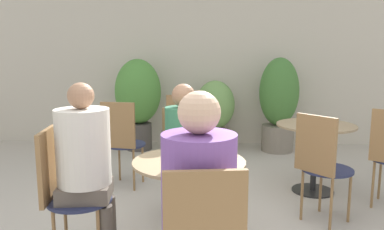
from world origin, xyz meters
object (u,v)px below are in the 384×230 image
object	(u,v)px
cafe_table_near	(189,185)
potted_plant_2	(279,101)
potted_plant_0	(138,97)
bistro_chair_0	(183,151)
cafe_table_far	(315,140)
bistro_chair_6	(122,137)
potted_plant_1	(215,110)
bistro_chair_1	(64,185)
bistro_chair_4	(180,124)
seated_person_1	(86,159)
beer_glass_0	(172,154)
bistro_chair_3	(321,160)
beer_glass_1	(194,142)
seated_person_2	(199,194)
seated_person_0	(184,139)

from	to	relation	value
cafe_table_near	potted_plant_2	xyz separation A→B (m)	(1.15, 3.09, 0.20)
potted_plant_0	bistro_chair_0	bearing A→B (deg)	-69.49
cafe_table_far	bistro_chair_6	bearing A→B (deg)	-179.55
bistro_chair_6	potted_plant_1	size ratio (longest dim) A/B	0.91
bistro_chair_1	bistro_chair_4	world-z (taller)	same
bistro_chair_0	potted_plant_1	size ratio (longest dim) A/B	0.91
bistro_chair_0	potted_plant_2	bearing A→B (deg)	53.50
seated_person_1	bistro_chair_0	bearing A→B (deg)	-39.14
bistro_chair_4	potted_plant_1	world-z (taller)	potted_plant_1
potted_plant_0	beer_glass_0	bearing A→B (deg)	-75.49
cafe_table_far	bistro_chair_4	xyz separation A→B (m)	(-1.48, 0.74, 0.01)
bistro_chair_3	beer_glass_1	xyz separation A→B (m)	(-1.05, -0.39, 0.23)
potted_plant_1	seated_person_1	bearing A→B (deg)	-105.38
bistro_chair_4	bistro_chair_6	distance (m)	0.94
potted_plant_0	potted_plant_2	distance (m)	2.10
beer_glass_1	beer_glass_0	bearing A→B (deg)	-105.61
potted_plant_1	bistro_chair_4	bearing A→B (deg)	-113.65
cafe_table_near	potted_plant_0	distance (m)	3.23
seated_person_2	potted_plant_1	world-z (taller)	seated_person_2
cafe_table_near	beer_glass_1	size ratio (longest dim) A/B	5.20
bistro_chair_0	bistro_chair_3	world-z (taller)	same
bistro_chair_6	beer_glass_0	size ratio (longest dim) A/B	4.90
bistro_chair_1	bistro_chair_6	size ratio (longest dim) A/B	1.00
bistro_chair_4	seated_person_2	world-z (taller)	seated_person_2
beer_glass_1	seated_person_1	bearing A→B (deg)	-156.25
bistro_chair_6	seated_person_2	xyz separation A→B (m)	(0.88, -2.06, 0.18)
seated_person_1	potted_plant_1	bearing A→B (deg)	-22.65
seated_person_0	bistro_chair_4	bearing A→B (deg)	88.71
bistro_chair_1	bistro_chair_0	bearing A→B (deg)	-45.00
cafe_table_far	bistro_chair_3	distance (m)	0.80
bistro_chair_6	seated_person_0	xyz separation A→B (m)	(0.71, -0.70, 0.15)
bistro_chair_4	beer_glass_0	world-z (taller)	bistro_chair_4
bistro_chair_3	beer_glass_0	xyz separation A→B (m)	(-1.17, -0.81, 0.25)
bistro_chair_4	seated_person_0	bearing A→B (deg)	80.57
bistro_chair_1	seated_person_1	world-z (taller)	seated_person_1
seated_person_1	bistro_chair_1	bearing A→B (deg)	90.00
seated_person_0	potted_plant_1	world-z (taller)	seated_person_0
bistro_chair_1	bistro_chair_3	xyz separation A→B (m)	(1.91, 0.72, 0.00)
seated_person_0	seated_person_2	world-z (taller)	seated_person_2
bistro_chair_1	bistro_chair_3	size ratio (longest dim) A/B	1.00
bistro_chair_0	potted_plant_1	bearing A→B (deg)	74.91
bistro_chair_0	potted_plant_0	size ratio (longest dim) A/B	0.70
bistro_chair_1	seated_person_1	bearing A→B (deg)	-90.00
seated_person_0	seated_person_2	size ratio (longest dim) A/B	0.94
bistro_chair_6	bistro_chair_1	bearing A→B (deg)	97.52
cafe_table_near	bistro_chair_0	bearing A→B (deg)	97.27
bistro_chair_0	potted_plant_2	size ratio (longest dim) A/B	0.68
beer_glass_0	potted_plant_0	bearing A→B (deg)	104.51
potted_plant_0	potted_plant_1	distance (m)	1.18
cafe_table_near	beer_glass_1	bearing A→B (deg)	83.96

